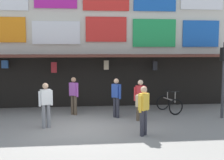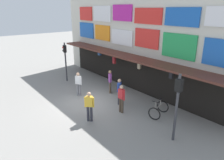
{
  "view_description": "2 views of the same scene",
  "coord_description": "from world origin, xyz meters",
  "px_view_note": "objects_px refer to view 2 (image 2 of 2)",
  "views": [
    {
      "loc": [
        0.07,
        -10.24,
        2.9
      ],
      "look_at": [
        1.31,
        1.89,
        1.57
      ],
      "focal_mm": 45.12,
      "sensor_mm": 36.0,
      "label": 1
    },
    {
      "loc": [
        10.57,
        -6.39,
        5.78
      ],
      "look_at": [
        1.18,
        1.1,
        1.62
      ],
      "focal_mm": 33.38,
      "sensor_mm": 36.0,
      "label": 2
    }
  ],
  "objects_px": {
    "traffic_light_far": "(178,97)",
    "pedestrian_in_green": "(119,90)",
    "traffic_light_near": "(65,56)",
    "pedestrian_in_blue": "(121,97)",
    "bicycle_parked": "(159,109)",
    "pedestrian_in_purple": "(78,83)",
    "pedestrian_in_white": "(89,104)",
    "pedestrian_in_red": "(110,80)"
  },
  "relations": [
    {
      "from": "traffic_light_far",
      "to": "pedestrian_in_green",
      "type": "xyz_separation_m",
      "value": [
        -4.46,
        0.51,
        -1.19
      ]
    },
    {
      "from": "traffic_light_near",
      "to": "pedestrian_in_blue",
      "type": "bearing_deg",
      "value": -0.68
    },
    {
      "from": "bicycle_parked",
      "to": "pedestrian_in_purple",
      "type": "relative_size",
      "value": 0.78
    },
    {
      "from": "pedestrian_in_purple",
      "to": "pedestrian_in_white",
      "type": "relative_size",
      "value": 1.0
    },
    {
      "from": "traffic_light_far",
      "to": "pedestrian_in_purple",
      "type": "relative_size",
      "value": 1.9
    },
    {
      "from": "traffic_light_near",
      "to": "bicycle_parked",
      "type": "distance_m",
      "value": 8.95
    },
    {
      "from": "pedestrian_in_red",
      "to": "pedestrian_in_green",
      "type": "height_order",
      "value": "same"
    },
    {
      "from": "pedestrian_in_purple",
      "to": "pedestrian_in_green",
      "type": "height_order",
      "value": "same"
    },
    {
      "from": "pedestrian_in_white",
      "to": "bicycle_parked",
      "type": "bearing_deg",
      "value": 59.54
    },
    {
      "from": "pedestrian_in_purple",
      "to": "pedestrian_in_blue",
      "type": "height_order",
      "value": "same"
    },
    {
      "from": "pedestrian_in_red",
      "to": "pedestrian_in_purple",
      "type": "xyz_separation_m",
      "value": [
        -0.96,
        -2.01,
        0.0
      ]
    },
    {
      "from": "pedestrian_in_green",
      "to": "pedestrian_in_blue",
      "type": "distance_m",
      "value": 1.1
    },
    {
      "from": "pedestrian_in_blue",
      "to": "pedestrian_in_purple",
      "type": "bearing_deg",
      "value": -169.28
    },
    {
      "from": "pedestrian_in_red",
      "to": "pedestrian_in_white",
      "type": "relative_size",
      "value": 1.0
    },
    {
      "from": "traffic_light_far",
      "to": "pedestrian_in_white",
      "type": "height_order",
      "value": "traffic_light_far"
    },
    {
      "from": "traffic_light_far",
      "to": "pedestrian_in_purple",
      "type": "xyz_separation_m",
      "value": [
        -7.23,
        -0.8,
        -1.19
      ]
    },
    {
      "from": "pedestrian_in_green",
      "to": "pedestrian_in_blue",
      "type": "xyz_separation_m",
      "value": [
        0.91,
        -0.62,
        0.0
      ]
    },
    {
      "from": "pedestrian_in_purple",
      "to": "traffic_light_near",
      "type": "bearing_deg",
      "value": 166.94
    },
    {
      "from": "traffic_light_near",
      "to": "pedestrian_in_green",
      "type": "bearing_deg",
      "value": 4.97
    },
    {
      "from": "traffic_light_far",
      "to": "bicycle_parked",
      "type": "distance_m",
      "value": 2.87
    },
    {
      "from": "pedestrian_in_purple",
      "to": "pedestrian_in_green",
      "type": "bearing_deg",
      "value": 25.35
    },
    {
      "from": "pedestrian_in_white",
      "to": "pedestrian_in_green",
      "type": "xyz_separation_m",
      "value": [
        -0.6,
        2.58,
        -0.04
      ]
    },
    {
      "from": "pedestrian_in_white",
      "to": "pedestrian_in_purple",
      "type": "bearing_deg",
      "value": 159.35
    },
    {
      "from": "bicycle_parked",
      "to": "pedestrian_in_red",
      "type": "xyz_separation_m",
      "value": [
        -4.37,
        -0.04,
        0.55
      ]
    },
    {
      "from": "pedestrian_in_red",
      "to": "pedestrian_in_white",
      "type": "height_order",
      "value": "same"
    },
    {
      "from": "bicycle_parked",
      "to": "pedestrian_in_red",
      "type": "relative_size",
      "value": 0.78
    },
    {
      "from": "pedestrian_in_purple",
      "to": "pedestrian_in_red",
      "type": "bearing_deg",
      "value": 64.54
    },
    {
      "from": "bicycle_parked",
      "to": "pedestrian_in_purple",
      "type": "bearing_deg",
      "value": -158.96
    },
    {
      "from": "bicycle_parked",
      "to": "traffic_light_far",
      "type": "bearing_deg",
      "value": -33.22
    },
    {
      "from": "traffic_light_far",
      "to": "pedestrian_in_blue",
      "type": "relative_size",
      "value": 1.9
    },
    {
      "from": "traffic_light_far",
      "to": "bicycle_parked",
      "type": "xyz_separation_m",
      "value": [
        -1.91,
        1.25,
        -1.75
      ]
    },
    {
      "from": "pedestrian_in_purple",
      "to": "pedestrian_in_green",
      "type": "distance_m",
      "value": 3.07
    },
    {
      "from": "bicycle_parked",
      "to": "pedestrian_in_purple",
      "type": "xyz_separation_m",
      "value": [
        -5.32,
        -2.05,
        0.55
      ]
    },
    {
      "from": "pedestrian_in_blue",
      "to": "pedestrian_in_white",
      "type": "bearing_deg",
      "value": -98.89
    },
    {
      "from": "pedestrian_in_white",
      "to": "pedestrian_in_blue",
      "type": "relative_size",
      "value": 1.0
    },
    {
      "from": "pedestrian_in_red",
      "to": "pedestrian_in_purple",
      "type": "distance_m",
      "value": 2.22
    },
    {
      "from": "pedestrian_in_red",
      "to": "traffic_light_near",
      "type": "bearing_deg",
      "value": -164.13
    },
    {
      "from": "traffic_light_near",
      "to": "pedestrian_in_blue",
      "type": "relative_size",
      "value": 1.9
    },
    {
      "from": "traffic_light_near",
      "to": "pedestrian_in_purple",
      "type": "height_order",
      "value": "traffic_light_near"
    },
    {
      "from": "bicycle_parked",
      "to": "pedestrian_in_green",
      "type": "bearing_deg",
      "value": -163.93
    },
    {
      "from": "traffic_light_near",
      "to": "pedestrian_in_blue",
      "type": "height_order",
      "value": "traffic_light_near"
    },
    {
      "from": "pedestrian_in_green",
      "to": "traffic_light_near",
      "type": "bearing_deg",
      "value": -175.03
    }
  ]
}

